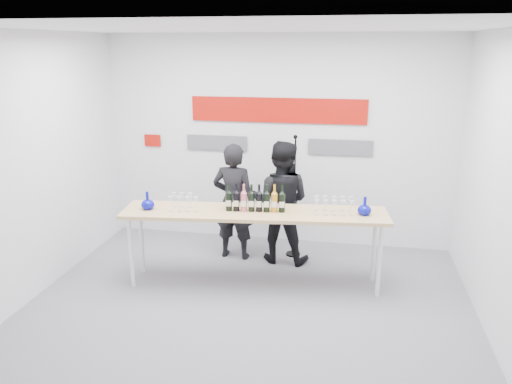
% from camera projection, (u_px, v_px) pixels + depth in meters
% --- Properties ---
extents(ground, '(5.00, 5.00, 0.00)m').
position_uv_depth(ground, '(250.00, 302.00, 5.72)').
color(ground, slate).
rests_on(ground, ground).
extents(back_wall, '(5.00, 0.04, 3.00)m').
position_uv_depth(back_wall, '(277.00, 141.00, 7.18)').
color(back_wall, silver).
rests_on(back_wall, ground).
extents(signage, '(3.38, 0.02, 0.79)m').
position_uv_depth(signage, '(274.00, 120.00, 7.07)').
color(signage, '#A90F07').
rests_on(signage, back_wall).
extents(tasting_table, '(3.19, 0.97, 0.94)m').
position_uv_depth(tasting_table, '(254.00, 217.00, 5.93)').
color(tasting_table, '#DCBC76').
rests_on(tasting_table, ground).
extents(wine_bottles, '(0.71, 0.15, 0.33)m').
position_uv_depth(wine_bottles, '(255.00, 198.00, 5.87)').
color(wine_bottles, black).
rests_on(wine_bottles, tasting_table).
extents(decanter_left, '(0.16, 0.16, 0.21)m').
position_uv_depth(decanter_left, '(148.00, 200.00, 5.96)').
color(decanter_left, '#080C96').
rests_on(decanter_left, tasting_table).
extents(decanter_right, '(0.16, 0.16, 0.21)m').
position_uv_depth(decanter_right, '(365.00, 206.00, 5.76)').
color(decanter_right, '#080C96').
rests_on(decanter_right, tasting_table).
extents(glasses_left, '(0.38, 0.24, 0.18)m').
position_uv_depth(glasses_left, '(183.00, 202.00, 5.94)').
color(glasses_left, silver).
rests_on(glasses_left, tasting_table).
extents(glasses_right, '(0.48, 0.27, 0.18)m').
position_uv_depth(glasses_right, '(334.00, 206.00, 5.82)').
color(glasses_right, silver).
rests_on(glasses_right, tasting_table).
extents(presenter_left, '(0.61, 0.42, 1.60)m').
position_uv_depth(presenter_left, '(234.00, 202.00, 6.74)').
color(presenter_left, black).
rests_on(presenter_left, ground).
extents(presenter_right, '(0.84, 0.68, 1.65)m').
position_uv_depth(presenter_right, '(281.00, 202.00, 6.63)').
color(presenter_right, black).
rests_on(presenter_right, ground).
extents(mic_stand, '(0.20, 0.20, 1.71)m').
position_uv_depth(mic_stand, '(294.00, 220.00, 6.87)').
color(mic_stand, black).
rests_on(mic_stand, ground).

